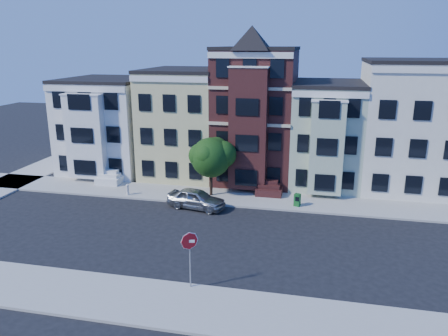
% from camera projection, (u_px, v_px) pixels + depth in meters
% --- Properties ---
extents(ground, '(120.00, 120.00, 0.00)m').
position_uv_depth(ground, '(224.00, 240.00, 28.98)').
color(ground, black).
extents(far_sidewalk, '(60.00, 4.00, 0.15)m').
position_uv_depth(far_sidewalk, '(244.00, 198.00, 36.48)').
color(far_sidewalk, '#9E9B93').
rests_on(far_sidewalk, ground).
extents(near_sidewalk, '(60.00, 4.00, 0.15)m').
position_uv_depth(near_sidewalk, '(189.00, 307.00, 21.44)').
color(near_sidewalk, '#9E9B93').
rests_on(near_sidewalk, ground).
extents(house_white, '(8.00, 9.00, 9.00)m').
position_uv_depth(house_white, '(110.00, 126.00, 44.44)').
color(house_white, white).
rests_on(house_white, ground).
extents(house_yellow, '(7.00, 9.00, 10.00)m').
position_uv_depth(house_yellow, '(185.00, 124.00, 42.67)').
color(house_yellow, '#D0C786').
rests_on(house_yellow, ground).
extents(house_brown, '(7.00, 9.00, 12.00)m').
position_uv_depth(house_brown, '(256.00, 116.00, 40.97)').
color(house_brown, '#3A1715').
rests_on(house_brown, ground).
extents(house_green, '(6.00, 9.00, 9.00)m').
position_uv_depth(house_green, '(326.00, 135.00, 40.05)').
color(house_green, '#A4B699').
rests_on(house_green, ground).
extents(house_cream, '(8.00, 9.00, 11.00)m').
position_uv_depth(house_cream, '(408.00, 127.00, 38.35)').
color(house_cream, silver).
rests_on(house_cream, ground).
extents(street_tree, '(6.40, 6.40, 6.12)m').
position_uv_depth(street_tree, '(211.00, 160.00, 36.29)').
color(street_tree, '#1F4C13').
rests_on(street_tree, far_sidewalk).
extents(parked_car, '(4.91, 2.72, 1.58)m').
position_uv_depth(parked_car, '(196.00, 199.00, 34.33)').
color(parked_car, '#9DA0A3').
rests_on(parked_car, ground).
extents(newspaper_box, '(0.56, 0.53, 1.01)m').
position_uv_depth(newspaper_box, '(297.00, 200.00, 34.46)').
color(newspaper_box, '#165C22').
rests_on(newspaper_box, far_sidewalk).
extents(fire_hydrant, '(0.32, 0.32, 0.74)m').
position_uv_depth(fire_hydrant, '(128.00, 191.00, 37.08)').
color(fire_hydrant, beige).
rests_on(fire_hydrant, far_sidewalk).
extents(stop_sign, '(0.96, 0.40, 3.51)m').
position_uv_depth(stop_sign, '(190.00, 256.00, 22.62)').
color(stop_sign, red).
rests_on(stop_sign, near_sidewalk).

